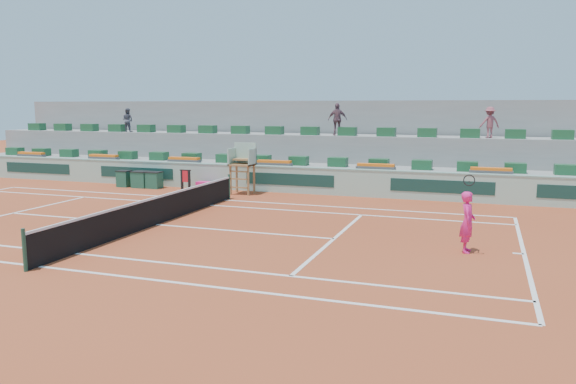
{
  "coord_description": "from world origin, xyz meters",
  "views": [
    {
      "loc": [
        10.7,
        -16.56,
        4.09
      ],
      "look_at": [
        4.0,
        2.5,
        1.0
      ],
      "focal_mm": 35.0,
      "sensor_mm": 36.0,
      "label": 1
    }
  ],
  "objects_px": {
    "player_bag": "(206,186)",
    "tennis_player": "(468,222)",
    "drink_cooler_a": "(154,180)",
    "umpire_chair": "(243,161)"
  },
  "relations": [
    {
      "from": "player_bag",
      "to": "tennis_player",
      "type": "height_order",
      "value": "tennis_player"
    },
    {
      "from": "tennis_player",
      "to": "umpire_chair",
      "type": "bearing_deg",
      "value": 143.03
    },
    {
      "from": "player_bag",
      "to": "umpire_chair",
      "type": "relative_size",
      "value": 0.39
    },
    {
      "from": "drink_cooler_a",
      "to": "tennis_player",
      "type": "distance_m",
      "value": 17.24
    },
    {
      "from": "umpire_chair",
      "to": "tennis_player",
      "type": "height_order",
      "value": "umpire_chair"
    },
    {
      "from": "umpire_chair",
      "to": "tennis_player",
      "type": "relative_size",
      "value": 1.05
    },
    {
      "from": "player_bag",
      "to": "tennis_player",
      "type": "distance_m",
      "value": 15.0
    },
    {
      "from": "tennis_player",
      "to": "player_bag",
      "type": "bearing_deg",
      "value": 146.82
    },
    {
      "from": "player_bag",
      "to": "drink_cooler_a",
      "type": "distance_m",
      "value": 2.79
    },
    {
      "from": "player_bag",
      "to": "tennis_player",
      "type": "bearing_deg",
      "value": -33.18
    }
  ]
}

